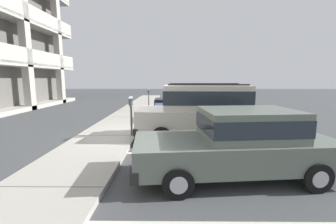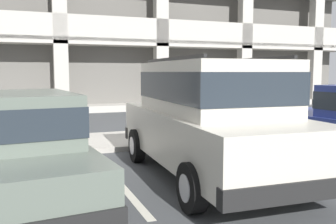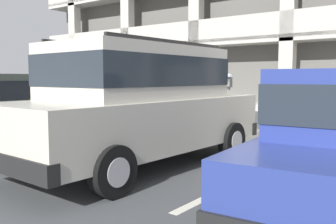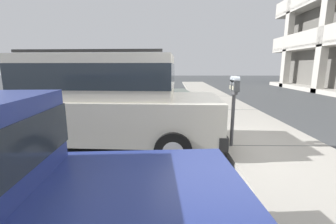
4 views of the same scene
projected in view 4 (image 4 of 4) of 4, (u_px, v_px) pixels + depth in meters
The scene contains 6 objects.
ground_plane at pixel (214, 153), 4.75m from camera, with size 80.00×80.00×0.10m.
sidewalk at pixel (276, 148), 4.70m from camera, with size 40.00×2.20×0.12m.
parking_stall_lines at pixel (135, 193), 3.15m from camera, with size 13.27×4.80×0.01m.
silver_suv at pixel (104, 99), 4.68m from camera, with size 2.15×4.85×2.03m.
red_sedan at pixel (123, 94), 7.79m from camera, with size 2.16×4.63×1.54m.
parking_meter_near at pixel (234, 95), 4.48m from camera, with size 0.35×0.12×1.44m.
Camera 4 is at (4.50, -0.88, 1.75)m, focal length 24.00 mm.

